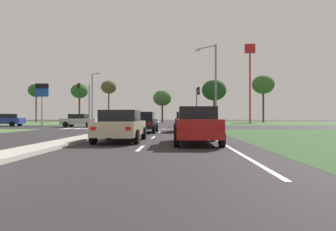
{
  "coord_description": "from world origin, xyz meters",
  "views": [
    {
      "loc": [
        4.86,
        -5.39,
        1.16
      ],
      "look_at": [
        3.88,
        26.84,
        1.34
      ],
      "focal_mm": 31.98,
      "sensor_mm": 36.0,
      "label": 1
    }
  ],
  "objects_px": {
    "car_navy_sixth": "(187,122)",
    "treeline_third": "(109,87)",
    "traffic_signal_far_left": "(86,97)",
    "treeline_near": "(36,91)",
    "car_maroon_near": "(142,119)",
    "treeline_fifth": "(214,90)",
    "car_red_fifth": "(197,125)",
    "treeline_sixth": "(263,85)",
    "car_beige_seventh": "(121,125)",
    "street_lamp_third": "(93,96)",
    "car_silver_second": "(79,120)",
    "treeline_second": "(79,91)",
    "car_blue_third": "(5,120)",
    "pedestrian_at_median": "(146,117)",
    "traffic_signal_far_right": "(197,99)",
    "fuel_price_totem": "(42,95)",
    "treeline_fourth": "(162,98)",
    "car_black_fourth": "(143,122)",
    "car_teal_eighth": "(135,120)",
    "street_lamp_second": "(214,81)"
  },
  "relations": [
    {
      "from": "treeline_near",
      "to": "treeline_sixth",
      "type": "bearing_deg",
      "value": 0.66
    },
    {
      "from": "car_maroon_near",
      "to": "treeline_fifth",
      "type": "relative_size",
      "value": 0.48
    },
    {
      "from": "car_maroon_near",
      "to": "car_beige_seventh",
      "type": "distance_m",
      "value": 45.93
    },
    {
      "from": "treeline_sixth",
      "to": "car_navy_sixth",
      "type": "bearing_deg",
      "value": -113.47
    },
    {
      "from": "car_silver_second",
      "to": "traffic_signal_far_right",
      "type": "relative_size",
      "value": 0.79
    },
    {
      "from": "car_teal_eighth",
      "to": "treeline_fourth",
      "type": "bearing_deg",
      "value": -103.48
    },
    {
      "from": "treeline_fifth",
      "to": "pedestrian_at_median",
      "type": "bearing_deg",
      "value": -120.6
    },
    {
      "from": "car_silver_second",
      "to": "traffic_signal_far_right",
      "type": "xyz_separation_m",
      "value": [
        14.15,
        5.95,
        2.85
      ]
    },
    {
      "from": "traffic_signal_far_right",
      "to": "fuel_price_totem",
      "type": "bearing_deg",
      "value": 179.95
    },
    {
      "from": "car_beige_seventh",
      "to": "street_lamp_third",
      "type": "xyz_separation_m",
      "value": [
        -10.7,
        32.87,
        3.83
      ]
    },
    {
      "from": "car_maroon_near",
      "to": "car_silver_second",
      "type": "xyz_separation_m",
      "value": [
        -4.38,
        -25.3,
        -0.03
      ]
    },
    {
      "from": "car_teal_eighth",
      "to": "pedestrian_at_median",
      "type": "distance_m",
      "value": 5.18
    },
    {
      "from": "car_navy_sixth",
      "to": "treeline_third",
      "type": "height_order",
      "value": "treeline_third"
    },
    {
      "from": "car_beige_seventh",
      "to": "treeline_sixth",
      "type": "bearing_deg",
      "value": 67.33
    },
    {
      "from": "car_silver_second",
      "to": "car_beige_seventh",
      "type": "height_order",
      "value": "car_silver_second"
    },
    {
      "from": "traffic_signal_far_left",
      "to": "treeline_third",
      "type": "xyz_separation_m",
      "value": [
        -2.88,
        26.33,
        3.87
      ]
    },
    {
      "from": "car_teal_eighth",
      "to": "treeline_fourth",
      "type": "distance_m",
      "value": 17.15
    },
    {
      "from": "car_teal_eighth",
      "to": "treeline_second",
      "type": "distance_m",
      "value": 21.56
    },
    {
      "from": "traffic_signal_far_left",
      "to": "street_lamp_second",
      "type": "bearing_deg",
      "value": -33.4
    },
    {
      "from": "traffic_signal_far_left",
      "to": "treeline_fourth",
      "type": "bearing_deg",
      "value": 70.35
    },
    {
      "from": "pedestrian_at_median",
      "to": "traffic_signal_far_right",
      "type": "bearing_deg",
      "value": 155.72
    },
    {
      "from": "car_black_fourth",
      "to": "treeline_sixth",
      "type": "relative_size",
      "value": 0.45
    },
    {
      "from": "car_red_fifth",
      "to": "fuel_price_totem",
      "type": "xyz_separation_m",
      "value": [
        -19.44,
        27.44,
        3.41
      ]
    },
    {
      "from": "car_silver_second",
      "to": "street_lamp_third",
      "type": "distance_m",
      "value": 13.16
    },
    {
      "from": "car_black_fourth",
      "to": "car_teal_eighth",
      "type": "relative_size",
      "value": 1.1
    },
    {
      "from": "treeline_fourth",
      "to": "treeline_fifth",
      "type": "height_order",
      "value": "treeline_fifth"
    },
    {
      "from": "fuel_price_totem",
      "to": "treeline_third",
      "type": "height_order",
      "value": "treeline_third"
    },
    {
      "from": "treeline_near",
      "to": "treeline_third",
      "type": "xyz_separation_m",
      "value": [
        15.53,
        2.08,
        0.89
      ]
    },
    {
      "from": "treeline_second",
      "to": "treeline_fourth",
      "type": "distance_m",
      "value": 18.26
    },
    {
      "from": "car_beige_seventh",
      "to": "car_teal_eighth",
      "type": "height_order",
      "value": "car_beige_seventh"
    },
    {
      "from": "treeline_third",
      "to": "car_navy_sixth",
      "type": "bearing_deg",
      "value": -69.27
    },
    {
      "from": "car_red_fifth",
      "to": "treeline_sixth",
      "type": "xyz_separation_m",
      "value": [
        17.77,
        52.01,
        7.36
      ]
    },
    {
      "from": "street_lamp_second",
      "to": "treeline_second",
      "type": "bearing_deg",
      "value": 125.41
    },
    {
      "from": "traffic_signal_far_left",
      "to": "treeline_third",
      "type": "bearing_deg",
      "value": 96.25
    },
    {
      "from": "car_red_fifth",
      "to": "treeline_sixth",
      "type": "height_order",
      "value": "treeline_sixth"
    },
    {
      "from": "pedestrian_at_median",
      "to": "treeline_second",
      "type": "height_order",
      "value": "treeline_second"
    },
    {
      "from": "street_lamp_third",
      "to": "treeline_second",
      "type": "distance_m",
      "value": 19.78
    },
    {
      "from": "car_maroon_near",
      "to": "treeline_near",
      "type": "relative_size",
      "value": 0.55
    },
    {
      "from": "car_blue_third",
      "to": "car_black_fourth",
      "type": "height_order",
      "value": "car_blue_third"
    },
    {
      "from": "treeline_third",
      "to": "treeline_sixth",
      "type": "bearing_deg",
      "value": -2.54
    },
    {
      "from": "car_navy_sixth",
      "to": "treeline_fifth",
      "type": "height_order",
      "value": "treeline_fifth"
    },
    {
      "from": "car_black_fourth",
      "to": "pedestrian_at_median",
      "type": "relative_size",
      "value": 2.79
    },
    {
      "from": "car_maroon_near",
      "to": "car_blue_third",
      "type": "relative_size",
      "value": 1.0
    },
    {
      "from": "car_blue_third",
      "to": "treeline_fifth",
      "type": "xyz_separation_m",
      "value": [
        30.2,
        30.35,
        6.42
      ]
    },
    {
      "from": "traffic_signal_far_right",
      "to": "treeline_near",
      "type": "bearing_deg",
      "value": 144.46
    },
    {
      "from": "traffic_signal_far_left",
      "to": "traffic_signal_far_right",
      "type": "height_order",
      "value": "traffic_signal_far_left"
    },
    {
      "from": "car_maroon_near",
      "to": "treeline_sixth",
      "type": "xyz_separation_m",
      "value": [
        25.65,
        5.25,
        7.36
      ]
    },
    {
      "from": "car_silver_second",
      "to": "treeline_second",
      "type": "relative_size",
      "value": 0.49
    },
    {
      "from": "fuel_price_totem",
      "to": "car_navy_sixth",
      "type": "bearing_deg",
      "value": -40.48
    },
    {
      "from": "treeline_third",
      "to": "treeline_sixth",
      "type": "distance_m",
      "value": 34.0
    }
  ]
}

